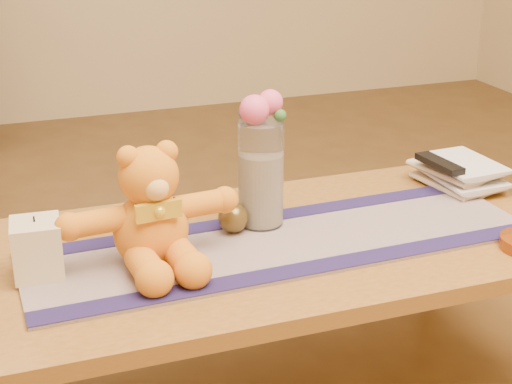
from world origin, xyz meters
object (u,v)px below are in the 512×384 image
object	(u,v)px
tv_remote	(439,164)
teddy_bear	(150,206)
book_bottom	(435,188)
glass_vase	(261,174)
pillar_candle	(37,248)
bronze_ball	(233,218)

from	to	relation	value
tv_remote	teddy_bear	bearing A→B (deg)	-176.15
tv_remote	book_bottom	bearing A→B (deg)	90.00
glass_vase	book_bottom	bearing A→B (deg)	5.80
pillar_candle	glass_vase	size ratio (longest dim) A/B	0.47
pillar_candle	tv_remote	world-z (taller)	pillar_candle
teddy_bear	book_bottom	world-z (taller)	teddy_bear
teddy_bear	tv_remote	distance (m)	0.84
bronze_ball	book_bottom	size ratio (longest dim) A/B	0.33
book_bottom	tv_remote	world-z (taller)	tv_remote
bronze_ball	tv_remote	bearing A→B (deg)	6.41
pillar_candle	glass_vase	xyz separation A→B (m)	(0.54, 0.09, 0.07)
book_bottom	pillar_candle	bearing A→B (deg)	178.37
bronze_ball	tv_remote	xyz separation A→B (m)	(0.61, 0.07, 0.04)
glass_vase	bronze_ball	xyz separation A→B (m)	(-0.08, -0.02, -0.09)
glass_vase	teddy_bear	bearing A→B (deg)	-160.65
teddy_bear	tv_remote	xyz separation A→B (m)	(0.83, 0.15, -0.05)
glass_vase	book_bottom	xyz separation A→B (m)	(0.53, 0.05, -0.13)
book_bottom	glass_vase	bearing A→B (deg)	176.52
pillar_candle	book_bottom	size ratio (longest dim) A/B	0.55
teddy_bear	tv_remote	bearing A→B (deg)	5.02
bronze_ball	tv_remote	size ratio (longest dim) A/B	0.46
pillar_candle	tv_remote	xyz separation A→B (m)	(1.07, 0.13, 0.02)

